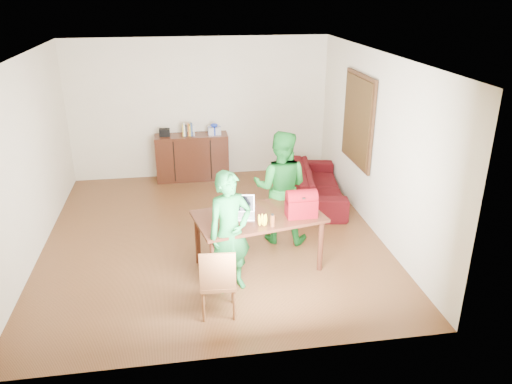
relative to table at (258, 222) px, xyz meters
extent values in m
cube|color=#402410|center=(-0.54, 1.00, -0.72)|extent=(5.00, 5.50, 0.10)
cube|color=white|center=(-0.54, 1.00, 2.08)|extent=(5.00, 5.50, 0.10)
cube|color=beige|center=(-0.54, 3.80, 0.68)|extent=(5.00, 0.10, 2.70)
cube|color=beige|center=(-0.54, -1.80, 0.68)|extent=(5.00, 0.10, 2.70)
cube|color=beige|center=(-3.09, 1.00, 0.68)|extent=(0.10, 5.50, 2.70)
cube|color=beige|center=(2.01, 1.00, 0.68)|extent=(0.10, 5.50, 2.70)
cube|color=#3F2614|center=(1.92, 1.70, 0.88)|extent=(0.04, 1.28, 1.48)
cube|color=#4E3117|center=(1.89, 1.70, 0.88)|extent=(0.01, 1.18, 1.36)
cube|color=black|center=(-0.74, 3.51, -0.22)|extent=(1.40, 0.45, 0.90)
cube|color=black|center=(-1.24, 3.51, 0.30)|extent=(0.20, 0.14, 0.14)
cube|color=#A7A9B0|center=(-0.29, 3.51, 0.30)|extent=(0.24, 0.22, 0.14)
ellipsoid|color=#1830A1|center=(-0.29, 3.51, 0.40)|extent=(0.14, 0.14, 0.07)
cube|color=black|center=(0.00, 0.00, 0.08)|extent=(1.80, 1.24, 0.04)
cylinder|color=black|center=(-0.65, -0.52, -0.31)|extent=(0.07, 0.07, 0.73)
cylinder|color=black|center=(0.80, -0.22, -0.31)|extent=(0.07, 0.07, 0.73)
cylinder|color=black|center=(-0.80, 0.22, -0.31)|extent=(0.07, 0.07, 0.73)
cylinder|color=black|center=(0.65, 0.52, -0.31)|extent=(0.07, 0.07, 0.73)
cube|color=brown|center=(-0.63, -0.96, -0.26)|extent=(0.42, 0.41, 0.05)
cube|color=brown|center=(-0.64, -1.14, -0.02)|extent=(0.40, 0.05, 0.46)
imported|color=#156127|center=(-0.43, -0.46, 0.11)|extent=(0.66, 0.54, 1.57)
imported|color=#16651F|center=(0.45, 0.73, 0.17)|extent=(0.99, 0.87, 1.69)
cube|color=white|center=(-0.23, -0.02, 0.11)|extent=(0.38, 0.29, 0.02)
cube|color=black|center=(-0.23, -0.02, 0.23)|extent=(0.35, 0.14, 0.22)
cylinder|color=#612E16|center=(0.12, -0.35, 0.18)|extent=(0.07, 0.07, 0.17)
cube|color=#670611|center=(0.55, -0.11, 0.24)|extent=(0.40, 0.23, 0.29)
imported|color=#39070A|center=(1.41, 2.09, -0.38)|extent=(1.10, 2.13, 0.59)
camera|label=1|loc=(-0.96, -5.86, 2.89)|focal=35.00mm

